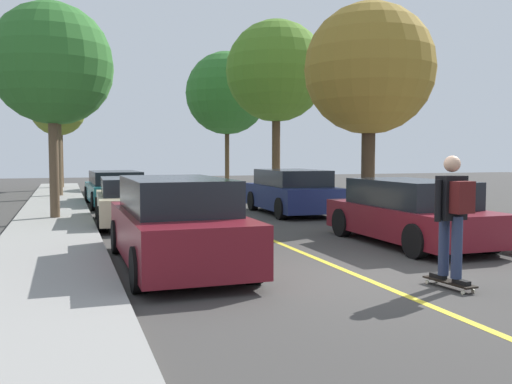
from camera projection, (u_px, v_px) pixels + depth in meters
name	position (u px, v px, depth m)	size (l,w,h in m)	color
ground	(364.00, 278.00, 8.54)	(80.00, 80.00, 0.00)	#3D3A38
sidewalk_left	(40.00, 299.00, 7.05)	(2.05, 56.00, 0.14)	gray
center_line	(272.00, 240.00, 12.31)	(0.12, 39.20, 0.01)	gold
parked_car_left_nearest	(176.00, 223.00, 9.39)	(1.86, 4.60, 1.49)	maroon
parked_car_left_near	(134.00, 201.00, 15.13)	(2.12, 4.39, 1.26)	#BCAD89
parked_car_left_far	(115.00, 188.00, 20.62)	(2.09, 4.74, 1.26)	#196066
parked_car_right_nearest	(409.00, 213.00, 11.73)	(1.87, 4.32, 1.35)	maroon
parked_car_right_near	(292.00, 192.00, 17.77)	(2.07, 4.24, 1.40)	navy
street_tree_left_nearest	(51.00, 64.00, 15.26)	(3.30, 3.30, 5.87)	brown
street_tree_left_near	(55.00, 68.00, 23.46)	(4.78, 4.78, 7.76)	brown
street_tree_left_far	(58.00, 109.00, 29.43)	(2.86, 2.86, 5.59)	#4C3823
street_tree_right_nearest	(369.00, 70.00, 17.04)	(3.98, 3.98, 6.34)	#3D2D1E
street_tree_right_near	(276.00, 72.00, 24.48)	(4.42, 4.42, 7.59)	#4C3823
street_tree_right_far	(227.00, 93.00, 31.94)	(4.70, 4.70, 7.58)	#4C3823
skateboard	(449.00, 282.00, 7.89)	(0.32, 0.86, 0.10)	black
skateboarder	(453.00, 210.00, 7.79)	(0.59, 0.71, 1.77)	black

